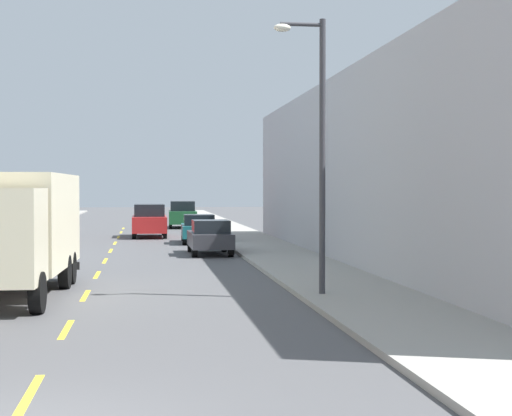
% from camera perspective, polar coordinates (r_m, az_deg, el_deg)
% --- Properties ---
extents(ground_plane, '(160.00, 160.00, 0.00)m').
position_cam_1_polar(ground_plane, '(39.19, -10.40, -2.75)').
color(ground_plane, '#4C4C4F').
extents(sidewalk_right, '(3.20, 120.00, 0.14)m').
position_cam_1_polar(sidewalk_right, '(37.56, 0.37, -2.80)').
color(sidewalk_right, '#99968E').
rests_on(sidewalk_right, ground_plane).
extents(lane_centerline_dashes, '(0.14, 47.20, 0.01)m').
position_cam_1_polar(lane_centerline_dashes, '(33.71, -10.78, -3.43)').
color(lane_centerline_dashes, yellow).
rests_on(lane_centerline_dashes, ground_plane).
extents(apartment_block_opposite, '(10.00, 36.00, 7.16)m').
position_cam_1_polar(apartment_block_opposite, '(31.48, 14.55, 2.72)').
color(apartment_block_opposite, '#A8A8AD').
rests_on(apartment_block_opposite, ground_plane).
extents(street_lamp, '(1.35, 0.28, 7.04)m').
position_cam_1_polar(street_lamp, '(20.09, 4.47, 5.31)').
color(street_lamp, '#38383D').
rests_on(street_lamp, sidewalk_right).
extents(delivery_box_truck, '(2.66, 7.75, 3.25)m').
position_cam_1_polar(delivery_box_truck, '(21.60, -17.11, -1.25)').
color(delivery_box_truck, beige).
rests_on(delivery_box_truck, ground_plane).
extents(parked_suv_champagne, '(1.99, 4.81, 1.93)m').
position_cam_1_polar(parked_suv_champagne, '(41.19, -16.51, -1.21)').
color(parked_suv_champagne, tan).
rests_on(parked_suv_champagne, ground_plane).
extents(parked_suv_forest, '(2.07, 4.85, 1.93)m').
position_cam_1_polar(parked_suv_forest, '(56.57, -5.41, -0.45)').
color(parked_suv_forest, '#194C28').
rests_on(parked_suv_forest, ground_plane).
extents(parked_hatchback_charcoal, '(1.77, 4.01, 1.50)m').
position_cam_1_polar(parked_hatchback_charcoal, '(33.63, -3.38, -2.13)').
color(parked_hatchback_charcoal, '#333338').
rests_on(parked_hatchback_charcoal, ground_plane).
extents(parked_wagon_silver, '(1.92, 4.74, 1.50)m').
position_cam_1_polar(parked_wagon_silver, '(55.94, -14.31, -0.70)').
color(parked_wagon_silver, '#B2B5BA').
rests_on(parked_wagon_silver, ground_plane).
extents(parked_hatchback_teal, '(1.85, 4.04, 1.50)m').
position_cam_1_polar(parked_hatchback_teal, '(40.64, -4.22, -1.51)').
color(parked_hatchback_teal, '#195B60').
rests_on(parked_hatchback_teal, ground_plane).
extents(moving_red_sedan, '(1.95, 4.80, 1.93)m').
position_cam_1_polar(moving_red_sedan, '(45.95, -7.81, -0.89)').
color(moving_red_sedan, '#AD1E1E').
rests_on(moving_red_sedan, ground_plane).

